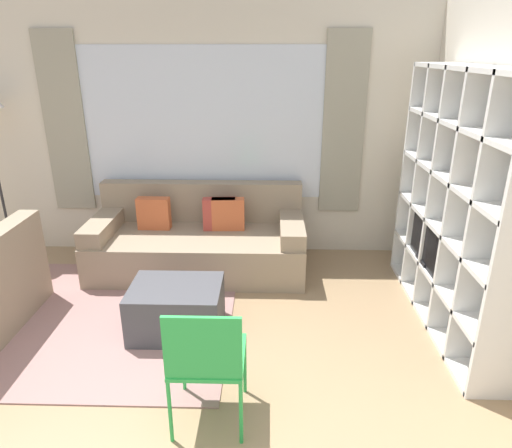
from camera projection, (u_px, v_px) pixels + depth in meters
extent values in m
cube|color=beige|center=(204.00, 133.00, 4.95)|extent=(6.02, 0.07, 2.70)
cube|color=silver|center=(203.00, 125.00, 4.88)|extent=(2.65, 0.01, 1.60)
cube|color=#9E9984|center=(65.00, 124.00, 4.90)|extent=(0.44, 0.03, 1.90)
cube|color=#9E9984|center=(344.00, 125.00, 4.82)|extent=(0.44, 0.03, 1.90)
cube|color=beige|center=(501.00, 171.00, 3.40)|extent=(0.07, 4.31, 2.70)
cube|color=gray|center=(102.00, 318.00, 3.99)|extent=(2.27, 2.09, 0.01)
cube|color=#515660|center=(481.00, 204.00, 3.63)|extent=(0.02, 2.00, 2.09)
cube|color=white|center=(493.00, 232.00, 3.08)|extent=(0.37, 0.04, 2.09)
cube|color=white|center=(469.00, 212.00, 3.45)|extent=(0.37, 0.04, 2.09)
cube|color=white|center=(449.00, 197.00, 3.83)|extent=(0.37, 0.04, 2.09)
cube|color=white|center=(433.00, 183.00, 4.20)|extent=(0.37, 0.04, 2.09)
cube|color=white|center=(420.00, 173.00, 4.57)|extent=(0.37, 0.04, 2.09)
cube|color=white|center=(440.00, 315.00, 4.01)|extent=(0.37, 2.00, 0.04)
cube|color=white|center=(447.00, 274.00, 3.86)|extent=(0.37, 2.00, 0.04)
cube|color=white|center=(454.00, 228.00, 3.71)|extent=(0.37, 2.00, 0.04)
cube|color=white|center=(463.00, 179.00, 3.56)|extent=(0.37, 2.00, 0.04)
cube|color=white|center=(472.00, 125.00, 3.41)|extent=(0.37, 2.00, 0.04)
cube|color=white|center=(481.00, 68.00, 3.27)|extent=(0.37, 2.00, 0.04)
cube|color=black|center=(425.00, 244.00, 3.99)|extent=(0.04, 0.64, 0.36)
cube|color=black|center=(425.00, 260.00, 4.04)|extent=(0.10, 0.24, 0.03)
cube|color=white|center=(451.00, 108.00, 3.75)|extent=(0.11, 0.11, 0.12)
cylinder|color=white|center=(498.00, 121.00, 2.99)|extent=(0.08, 0.08, 0.14)
cube|color=#232328|center=(461.00, 167.00, 3.56)|extent=(0.09, 0.09, 0.14)
cube|color=orange|center=(485.00, 186.00, 3.15)|extent=(0.07, 0.07, 0.09)
cylinder|color=#232328|center=(442.00, 160.00, 3.94)|extent=(0.08, 0.08, 0.07)
cube|color=#232328|center=(443.00, 159.00, 3.93)|extent=(0.07, 0.07, 0.09)
cube|color=gray|center=(198.00, 251.00, 4.81)|extent=(2.19, 0.99, 0.42)
cube|color=gray|center=(202.00, 201.00, 5.03)|extent=(2.19, 0.18, 0.44)
cube|color=gray|center=(104.00, 225.00, 4.73)|extent=(0.24, 0.93, 0.16)
cube|color=gray|center=(292.00, 227.00, 4.68)|extent=(0.24, 0.93, 0.16)
cube|color=#AD3D33|center=(219.00, 214.00, 4.78)|extent=(0.35, 0.15, 0.34)
cube|color=#C65B33|center=(154.00, 213.00, 4.80)|extent=(0.34, 0.13, 0.34)
cube|color=#C65B33|center=(228.00, 214.00, 4.78)|extent=(0.34, 0.13, 0.34)
cube|color=#47474C|center=(177.00, 309.00, 3.74)|extent=(0.74, 0.56, 0.42)
cylinder|color=black|center=(14.00, 255.00, 5.19)|extent=(0.26, 0.26, 0.02)
cylinder|color=#2D2D30|center=(0.00, 185.00, 4.90)|extent=(0.03, 0.03, 1.63)
cylinder|color=green|center=(245.00, 365.00, 3.06)|extent=(0.02, 0.02, 0.44)
cylinder|color=green|center=(183.00, 364.00, 3.07)|extent=(0.02, 0.02, 0.44)
cylinder|color=green|center=(241.00, 413.00, 2.65)|extent=(0.02, 0.02, 0.44)
cylinder|color=green|center=(170.00, 412.00, 2.66)|extent=(0.02, 0.02, 0.44)
cube|color=green|center=(209.00, 356.00, 2.78)|extent=(0.44, 0.46, 0.02)
cube|color=green|center=(202.00, 348.00, 2.51)|extent=(0.44, 0.02, 0.40)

